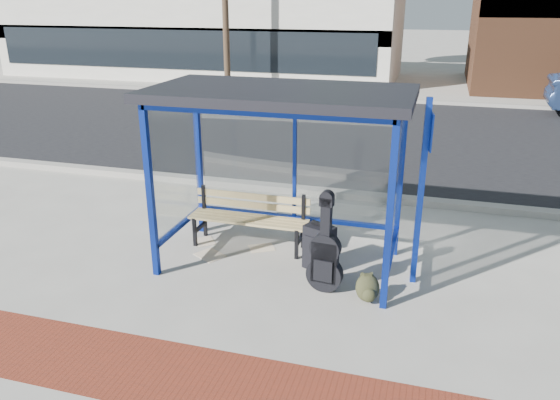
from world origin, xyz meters
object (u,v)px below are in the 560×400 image
(guitar_bag, at_px, (325,257))
(backpack, at_px, (368,289))
(suitcase, at_px, (319,248))
(bench, at_px, (250,216))

(guitar_bag, height_order, backpack, guitar_bag)
(guitar_bag, bearing_deg, suitcase, 114.82)
(backpack, bearing_deg, guitar_bag, 149.16)
(bench, bearing_deg, guitar_bag, -36.96)
(guitar_bag, bearing_deg, backpack, -5.67)
(bench, relative_size, suitcase, 2.56)
(suitcase, height_order, backpack, suitcase)
(backpack, bearing_deg, bench, 129.79)
(guitar_bag, xyz_separation_m, suitcase, (-0.19, 0.54, -0.14))
(bench, distance_m, guitar_bag, 1.68)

